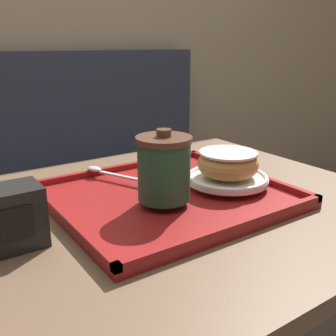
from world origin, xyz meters
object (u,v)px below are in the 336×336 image
object	(u,v)px
spoon	(103,171)
napkin_dispenser	(4,219)
donut_chocolate_glazed	(228,163)
coffee_cup_front	(164,168)

from	to	relation	value
spoon	napkin_dispenser	bearing A→B (deg)	101.27
donut_chocolate_glazed	napkin_dispenser	xyz separation A→B (m)	(-0.42, 0.01, -0.02)
coffee_cup_front	napkin_dispenser	world-z (taller)	coffee_cup_front
donut_chocolate_glazed	spoon	world-z (taller)	donut_chocolate_glazed
coffee_cup_front	spoon	bearing A→B (deg)	98.34
napkin_dispenser	spoon	bearing A→B (deg)	35.74
coffee_cup_front	napkin_dispenser	xyz separation A→B (m)	(-0.26, 0.02, -0.04)
donut_chocolate_glazed	napkin_dispenser	size ratio (longest dim) A/B	1.09
donut_chocolate_glazed	napkin_dispenser	bearing A→B (deg)	178.09
donut_chocolate_glazed	spoon	bearing A→B (deg)	134.83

